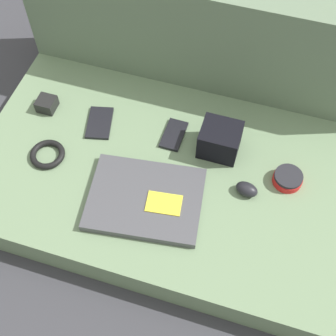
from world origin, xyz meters
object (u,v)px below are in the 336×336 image
laptop (146,199)px  computer_mouse (246,191)px  phone_black (174,135)px  camera_pouch (220,140)px  phone_silver (100,123)px  speaker_puck (288,178)px  charger_brick (47,104)px

laptop → computer_mouse: computer_mouse is taller
phone_black → camera_pouch: size_ratio=0.97×
phone_silver → speaker_puck: bearing=-16.6°
speaker_puck → charger_brick: bearing=176.6°
laptop → phone_silver: size_ratio=2.54×
laptop → charger_brick: size_ratio=6.03×
computer_mouse → camera_pouch: camera_pouch is taller
camera_pouch → charger_brick: size_ratio=2.04×
speaker_puck → phone_black: size_ratio=0.75×
laptop → camera_pouch: 0.26m
laptop → charger_brick: 0.44m
phone_silver → charger_brick: size_ratio=2.38×
camera_pouch → computer_mouse: bearing=-49.1°
laptop → computer_mouse: 0.26m
laptop → phone_black: (0.01, 0.23, -0.01)m
phone_silver → camera_pouch: size_ratio=1.16×
phone_black → laptop: bearing=-91.0°
charger_brick → laptop: bearing=-29.2°
laptop → phone_black: size_ratio=3.03×
phone_silver → laptop: bearing=-57.2°
laptop → charger_brick: charger_brick is taller
speaker_puck → phone_silver: speaker_puck is taller
speaker_puck → camera_pouch: size_ratio=0.73×
phone_silver → phone_black: size_ratio=1.20×
laptop → phone_silver: bearing=128.5°
charger_brick → phone_black: bearing=1.9°
speaker_puck → phone_black: bearing=170.5°
phone_silver → camera_pouch: (0.35, 0.02, 0.04)m
laptop → computer_mouse: (0.25, 0.10, 0.01)m
laptop → camera_pouch: bearing=49.4°
laptop → speaker_puck: bearing=18.8°
laptop → camera_pouch: (0.14, 0.22, 0.03)m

